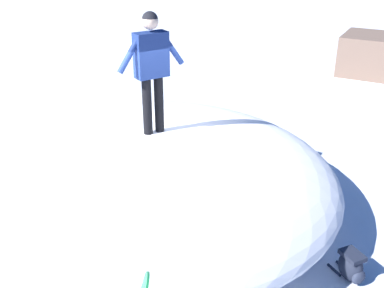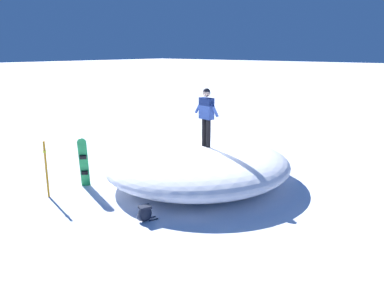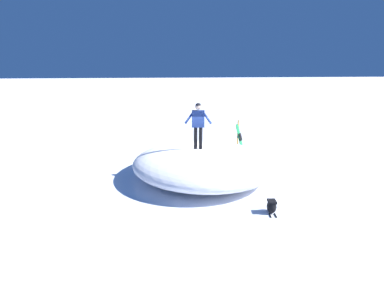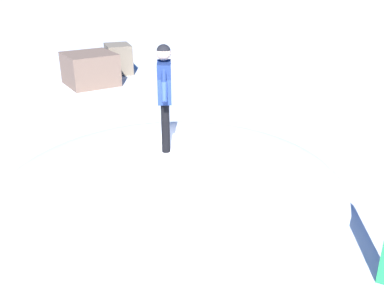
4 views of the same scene
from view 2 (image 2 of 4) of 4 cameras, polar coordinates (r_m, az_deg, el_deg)
ground at (r=11.84m, az=2.00°, el=-6.59°), size 240.00×240.00×0.00m
snow_mound at (r=12.18m, az=0.97°, el=-2.98°), size 5.91×6.22×1.21m
snowboarder_standing at (r=11.68m, az=2.17°, el=4.87°), size 1.07×0.31×1.81m
snowboard_primary_upright at (r=12.01m, az=-15.90°, el=-2.61°), size 0.52×0.50×1.63m
backpack_near at (r=15.83m, az=4.86°, el=-0.50°), size 0.35×0.60×0.41m
backpack_far at (r=9.67m, az=-7.10°, el=-10.25°), size 0.37×0.55×0.40m
trail_marker_pole at (r=11.62m, az=-20.98°, el=-3.38°), size 0.10×0.10×1.66m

